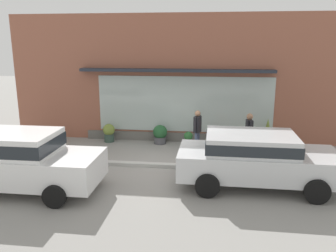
# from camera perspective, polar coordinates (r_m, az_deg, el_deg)

# --- Properties ---
(ground_plane) EXTENTS (60.00, 60.00, 0.00)m
(ground_plane) POSITION_cam_1_polar(r_m,az_deg,el_deg) (11.67, -0.24, -6.56)
(ground_plane) COLOR gray
(curb_strip) EXTENTS (14.00, 0.24, 0.12)m
(curb_strip) POSITION_cam_1_polar(r_m,az_deg,el_deg) (11.47, -0.36, -6.62)
(curb_strip) COLOR #B2B2AD
(curb_strip) RESTS_ON ground_plane
(storefront) EXTENTS (14.00, 0.81, 5.22)m
(storefront) POSITION_cam_1_polar(r_m,az_deg,el_deg) (14.20, 1.42, 7.65)
(storefront) COLOR #935642
(storefront) RESTS_ON ground_plane
(fire_hydrant) EXTENTS (0.43, 0.41, 0.85)m
(fire_hydrant) POSITION_cam_1_polar(r_m,az_deg,el_deg) (12.01, 9.24, -4.04)
(fire_hydrant) COLOR red
(fire_hydrant) RESTS_ON ground_plane
(pedestrian_with_handbag) EXTENTS (0.25, 0.65, 1.68)m
(pedestrian_with_handbag) POSITION_cam_1_polar(r_m,az_deg,el_deg) (12.28, 13.36, -1.15)
(pedestrian_with_handbag) COLOR #9E9384
(pedestrian_with_handbag) RESTS_ON ground_plane
(pedestrian_passerby) EXTENTS (0.30, 0.47, 1.63)m
(pedestrian_passerby) POSITION_cam_1_polar(r_m,az_deg,el_deg) (12.75, 4.94, -0.37)
(pedestrian_passerby) COLOR #475675
(pedestrian_passerby) RESTS_ON ground_plane
(parked_car_white) EXTENTS (4.48, 2.00, 1.68)m
(parked_car_white) POSITION_cam_1_polar(r_m,az_deg,el_deg) (10.36, -23.98, -4.95)
(parked_car_white) COLOR white
(parked_car_white) RESTS_ON ground_plane
(parked_car_silver) EXTENTS (4.53, 2.14, 1.56)m
(parked_car_silver) POSITION_cam_1_polar(r_m,az_deg,el_deg) (10.06, 14.36, -4.94)
(parked_car_silver) COLOR silver
(parked_car_silver) RESTS_ON ground_plane
(potted_plant_doorstep) EXTENTS (0.49, 0.49, 0.77)m
(potted_plant_doorstep) POSITION_cam_1_polar(r_m,az_deg,el_deg) (14.48, -9.85, -1.03)
(potted_plant_doorstep) COLOR #33473D
(potted_plant_doorstep) RESTS_ON ground_plane
(potted_plant_window_center) EXTENTS (0.58, 0.58, 0.78)m
(potted_plant_window_center) POSITION_cam_1_polar(r_m,az_deg,el_deg) (14.02, -1.33, -1.34)
(potted_plant_window_center) COLOR #4C4C51
(potted_plant_window_center) RESTS_ON ground_plane
(potted_plant_window_right) EXTENTS (0.35, 0.35, 0.61)m
(potted_plant_window_right) POSITION_cam_1_polar(r_m,az_deg,el_deg) (13.67, 3.40, -2.11)
(potted_plant_window_right) COLOR #4C4C51
(potted_plant_window_right) RESTS_ON ground_plane
(potted_plant_low_front) EXTENTS (0.25, 0.25, 0.41)m
(potted_plant_low_front) POSITION_cam_1_polar(r_m,az_deg,el_deg) (15.02, -18.01, -1.82)
(potted_plant_low_front) COLOR #33473D
(potted_plant_low_front) RESTS_ON ground_plane
(potted_plant_window_left) EXTENTS (0.33, 0.33, 0.65)m
(potted_plant_window_left) POSITION_cam_1_polar(r_m,az_deg,el_deg) (13.76, 11.42, -2.12)
(potted_plant_window_left) COLOR #9E6042
(potted_plant_window_left) RESTS_ON ground_plane
(potted_plant_by_entrance) EXTENTS (0.46, 0.46, 1.14)m
(potted_plant_by_entrance) POSITION_cam_1_polar(r_m,az_deg,el_deg) (14.16, 16.28, -1.16)
(potted_plant_by_entrance) COLOR #B7B2A3
(potted_plant_by_entrance) RESTS_ON ground_plane
(potted_plant_corner_tall) EXTENTS (0.34, 0.34, 0.47)m
(potted_plant_corner_tall) POSITION_cam_1_polar(r_m,az_deg,el_deg) (13.60, 6.91, -2.71)
(potted_plant_corner_tall) COLOR #33473D
(potted_plant_corner_tall) RESTS_ON ground_plane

